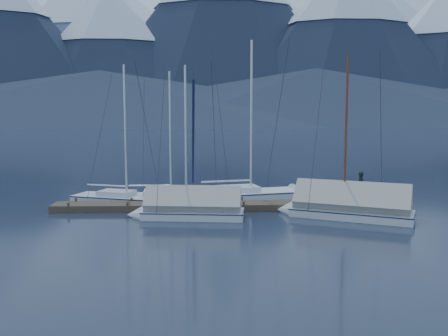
{
  "coord_description": "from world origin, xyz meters",
  "views": [
    {
      "loc": [
        -0.83,
        -22.82,
        4.89
      ],
      "look_at": [
        0.0,
        2.0,
        2.2
      ],
      "focal_mm": 38.0,
      "sensor_mm": 36.0,
      "label": 1
    }
  ],
  "objects": [
    {
      "name": "person",
      "position": [
        7.5,
        2.45,
        1.13
      ],
      "size": [
        0.43,
        0.61,
        1.58
      ],
      "primitive_type": "imported",
      "rotation": [
        0.0,
        0.0,
        1.65
      ],
      "color": "black",
      "rests_on": "dock"
    },
    {
      "name": "ground",
      "position": [
        0.0,
        0.0,
        0.0
      ],
      "size": [
        1000.0,
        1000.0,
        0.0
      ],
      "primitive_type": "plane",
      "color": "black",
      "rests_on": "ground"
    },
    {
      "name": "sailboat_open_left",
      "position": [
        -5.05,
        3.79,
        0.15
      ],
      "size": [
        6.7,
        3.8,
        8.55
      ],
      "color": "silver",
      "rests_on": "ground"
    },
    {
      "name": "mooring_posts",
      "position": [
        -0.5,
        2.0,
        0.35
      ],
      "size": [
        15.12,
        1.52,
        0.35
      ],
      "color": "#382D23",
      "rests_on": "ground"
    },
    {
      "name": "sailboat_open_right",
      "position": [
        2.22,
        5.09,
        0.18
      ],
      "size": [
        8.02,
        4.02,
        10.21
      ],
      "color": "silver",
      "rests_on": "ground"
    },
    {
      "name": "sailboat_open_mid",
      "position": [
        -2.59,
        4.6,
        0.14
      ],
      "size": [
        6.32,
        2.67,
        8.22
      ],
      "color": "silver",
      "rests_on": "ground"
    },
    {
      "name": "dock",
      "position": [
        0.0,
        2.0,
        0.11
      ],
      "size": [
        18.0,
        1.5,
        0.54
      ],
      "color": "#382D23",
      "rests_on": "ground"
    },
    {
      "name": "sailboat_covered_far",
      "position": [
        -2.02,
        -0.14,
        0.39
      ],
      "size": [
        5.89,
        2.53,
        8.04
      ],
      "color": "silver",
      "rests_on": "ground"
    },
    {
      "name": "mountain_range",
      "position": [
        4.12,
        370.45,
        58.65
      ],
      "size": [
        877.0,
        584.0,
        150.5
      ],
      "color": "#475675",
      "rests_on": "ground"
    },
    {
      "name": "sailboat_covered_near",
      "position": [
        5.67,
        -0.18,
        0.43
      ],
      "size": [
        6.85,
        4.71,
        8.64
      ],
      "color": "silver",
      "rests_on": "ground"
    }
  ]
}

